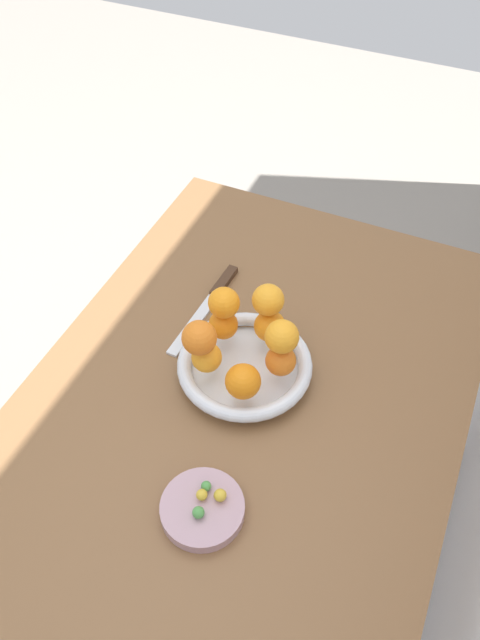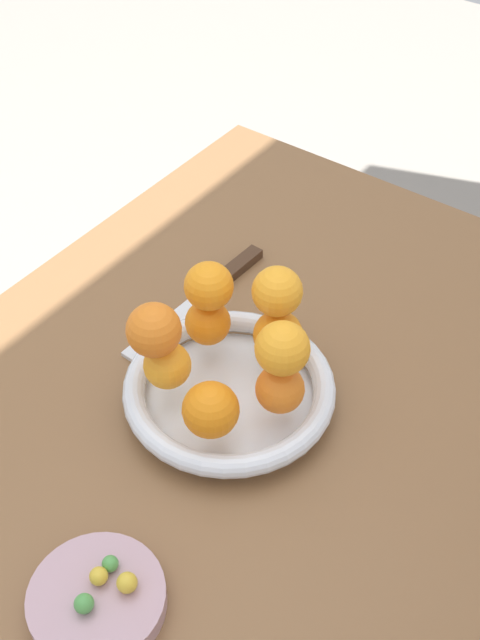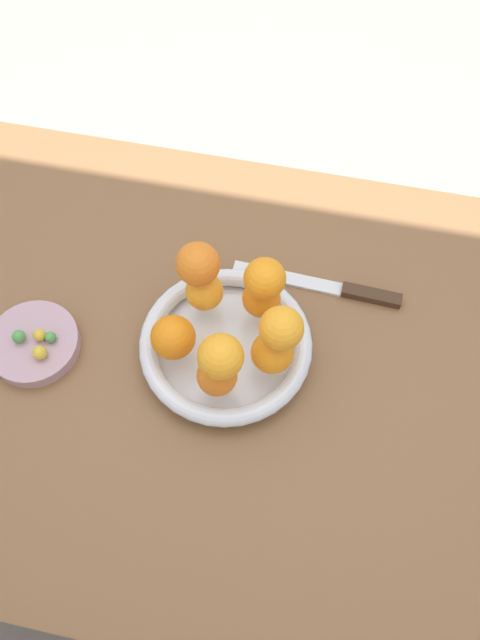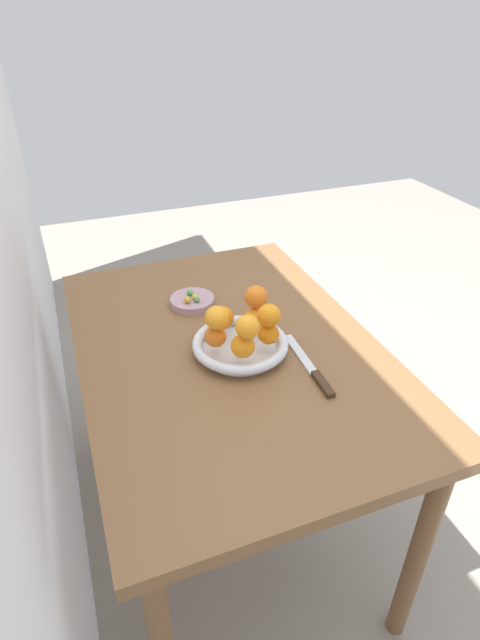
{
  "view_description": "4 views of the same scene",
  "coord_description": "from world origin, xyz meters",
  "px_view_note": "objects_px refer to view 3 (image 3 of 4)",
  "views": [
    {
      "loc": [
        0.59,
        0.25,
        1.66
      ],
      "look_at": [
        -0.06,
        -0.04,
        0.86
      ],
      "focal_mm": 35.0,
      "sensor_mm": 36.0,
      "label": 1
    },
    {
      "loc": [
        0.44,
        0.35,
        1.47
      ],
      "look_at": [
        -0.08,
        -0.03,
        0.84
      ],
      "focal_mm": 45.0,
      "sensor_mm": 36.0,
      "label": 2
    },
    {
      "loc": [
        -0.14,
        0.35,
        1.56
      ],
      "look_at": [
        -0.06,
        -0.03,
        0.82
      ],
      "focal_mm": 35.0,
      "sensor_mm": 36.0,
      "label": 3
    },
    {
      "loc": [
        -1.01,
        0.35,
        1.5
      ],
      "look_at": [
        -0.04,
        -0.02,
        0.84
      ],
      "focal_mm": 28.0,
      "sensor_mm": 36.0,
      "label": 4
    }
  ],
  "objects_px": {
    "candy_dish": "(34,343)",
    "orange_3": "(173,337)",
    "candy_ball_1": "(19,336)",
    "orange_2": "(203,291)",
    "candy_ball_2": "(51,337)",
    "orange_8": "(198,264)",
    "orange_1": "(261,298)",
    "dining_table": "(199,381)",
    "orange_6": "(265,279)",
    "fruit_bowl": "(226,345)",
    "candy_ball_0": "(39,335)",
    "orange_0": "(272,351)",
    "candy_ball_3": "(40,353)",
    "orange_7": "(221,357)",
    "orange_4": "(217,376)",
    "orange_5": "(281,328)",
    "knife": "(331,287)"
  },
  "relations": [
    {
      "from": "orange_6",
      "to": "orange_7",
      "type": "distance_m",
      "value": 0.13
    },
    {
      "from": "orange_7",
      "to": "candy_ball_1",
      "type": "relative_size",
      "value": 3.13
    },
    {
      "from": "orange_2",
      "to": "orange_3",
      "type": "distance_m",
      "value": 0.08
    },
    {
      "from": "orange_3",
      "to": "orange_6",
      "type": "bearing_deg",
      "value": -141.95
    },
    {
      "from": "fruit_bowl",
      "to": "orange_3",
      "type": "xyz_separation_m",
      "value": [
        0.07,
        0.03,
        0.05
      ]
    },
    {
      "from": "candy_ball_2",
      "to": "orange_6",
      "type": "bearing_deg",
      "value": -160.62
    },
    {
      "from": "orange_7",
      "to": "knife",
      "type": "relative_size",
      "value": 0.23
    },
    {
      "from": "candy_dish",
      "to": "orange_6",
      "type": "distance_m",
      "value": 0.35
    },
    {
      "from": "fruit_bowl",
      "to": "candy_ball_0",
      "type": "xyz_separation_m",
      "value": [
        0.26,
        0.04,
        0.01
      ]
    },
    {
      "from": "orange_3",
      "to": "candy_ball_3",
      "type": "bearing_deg",
      "value": 13.19
    },
    {
      "from": "orange_7",
      "to": "candy_ball_0",
      "type": "height_order",
      "value": "orange_7"
    },
    {
      "from": "fruit_bowl",
      "to": "orange_6",
      "type": "bearing_deg",
      "value": -125.31
    },
    {
      "from": "orange_5",
      "to": "candy_ball_3",
      "type": "distance_m",
      "value": 0.34
    },
    {
      "from": "orange_3",
      "to": "candy_ball_1",
      "type": "bearing_deg",
      "value": 6.43
    },
    {
      "from": "orange_3",
      "to": "candy_ball_2",
      "type": "xyz_separation_m",
      "value": [
        0.18,
        0.02,
        -0.04
      ]
    },
    {
      "from": "knife",
      "to": "candy_ball_2",
      "type": "bearing_deg",
      "value": 25.07
    },
    {
      "from": "orange_4",
      "to": "candy_ball_0",
      "type": "bearing_deg",
      "value": -5.17
    },
    {
      "from": "candy_dish",
      "to": "candy_ball_2",
      "type": "distance_m",
      "value": 0.03
    },
    {
      "from": "orange_1",
      "to": "orange_6",
      "type": "distance_m",
      "value": 0.06
    },
    {
      "from": "orange_1",
      "to": "orange_6",
      "type": "relative_size",
      "value": 0.95
    },
    {
      "from": "orange_6",
      "to": "candy_ball_0",
      "type": "relative_size",
      "value": 3.17
    },
    {
      "from": "orange_8",
      "to": "candy_ball_0",
      "type": "relative_size",
      "value": 3.36
    },
    {
      "from": "orange_3",
      "to": "candy_ball_2",
      "type": "bearing_deg",
      "value": 5.28
    },
    {
      "from": "orange_3",
      "to": "orange_4",
      "type": "bearing_deg",
      "value": 149.55
    },
    {
      "from": "candy_dish",
      "to": "dining_table",
      "type": "bearing_deg",
      "value": -172.83
    },
    {
      "from": "candy_ball_2",
      "to": "candy_ball_1",
      "type": "bearing_deg",
      "value": 11.06
    },
    {
      "from": "orange_2",
      "to": "candy_ball_2",
      "type": "distance_m",
      "value": 0.23
    },
    {
      "from": "fruit_bowl",
      "to": "candy_dish",
      "type": "distance_m",
      "value": 0.28
    },
    {
      "from": "orange_8",
      "to": "orange_1",
      "type": "bearing_deg",
      "value": 178.62
    },
    {
      "from": "candy_dish",
      "to": "orange_3",
      "type": "xyz_separation_m",
      "value": [
        -0.21,
        -0.02,
        0.06
      ]
    },
    {
      "from": "candy_dish",
      "to": "orange_3",
      "type": "relative_size",
      "value": 2.13
    },
    {
      "from": "knife",
      "to": "orange_4",
      "type": "bearing_deg",
      "value": 57.04
    },
    {
      "from": "orange_8",
      "to": "knife",
      "type": "height_order",
      "value": "orange_8"
    },
    {
      "from": "orange_8",
      "to": "knife",
      "type": "relative_size",
      "value": 0.23
    },
    {
      "from": "orange_5",
      "to": "candy_ball_1",
      "type": "height_order",
      "value": "orange_5"
    },
    {
      "from": "orange_4",
      "to": "orange_6",
      "type": "distance_m",
      "value": 0.14
    },
    {
      "from": "fruit_bowl",
      "to": "candy_ball_1",
      "type": "relative_size",
      "value": 12.99
    },
    {
      "from": "orange_1",
      "to": "dining_table",
      "type": "bearing_deg",
      "value": 44.57
    },
    {
      "from": "orange_1",
      "to": "orange_4",
      "type": "xyz_separation_m",
      "value": [
        0.04,
        0.13,
        0.0
      ]
    },
    {
      "from": "fruit_bowl",
      "to": "orange_2",
      "type": "xyz_separation_m",
      "value": [
        0.04,
        -0.05,
        0.05
      ]
    },
    {
      "from": "orange_0",
      "to": "candy_ball_2",
      "type": "bearing_deg",
      "value": 4.35
    },
    {
      "from": "candy_ball_1",
      "to": "orange_7",
      "type": "bearing_deg",
      "value": 177.57
    },
    {
      "from": "orange_0",
      "to": "orange_1",
      "type": "distance_m",
      "value": 0.08
    },
    {
      "from": "orange_6",
      "to": "candy_ball_3",
      "type": "xyz_separation_m",
      "value": [
        0.29,
        0.13,
        -0.09
      ]
    },
    {
      "from": "orange_2",
      "to": "orange_1",
      "type": "bearing_deg",
      "value": -176.28
    },
    {
      "from": "orange_0",
      "to": "orange_2",
      "type": "bearing_deg",
      "value": -32.79
    },
    {
      "from": "fruit_bowl",
      "to": "candy_ball_0",
      "type": "relative_size",
      "value": 13.65
    },
    {
      "from": "fruit_bowl",
      "to": "candy_dish",
      "type": "bearing_deg",
      "value": 10.09
    },
    {
      "from": "dining_table",
      "to": "orange_3",
      "type": "bearing_deg",
      "value": 13.98
    },
    {
      "from": "orange_3",
      "to": "orange_8",
      "type": "height_order",
      "value": "orange_8"
    }
  ]
}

